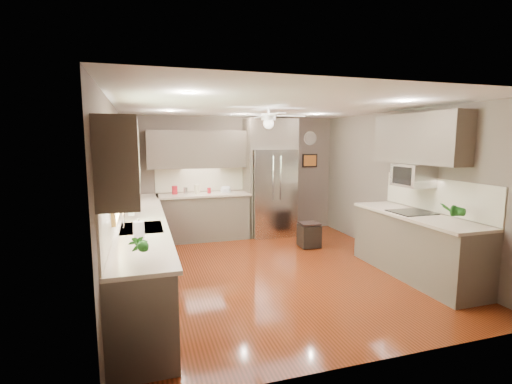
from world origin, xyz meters
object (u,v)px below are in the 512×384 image
refrigerator (271,179)px  paper_towel (139,234)px  canister_c (197,189)px  potted_plant_left (138,244)px  bowl (226,191)px  microwave (413,175)px  canister_a (175,190)px  stool (309,235)px  canister_d (209,190)px  canister_b (186,191)px  potted_plant_right (452,210)px  soap_bottle (131,212)px

refrigerator → paper_towel: size_ratio=9.10×
canister_c → potted_plant_left: 4.20m
bowl → microwave: 3.60m
canister_a → paper_towel: paper_towel is taller
canister_a → stool: canister_a is taller
canister_a → canister_d: bearing=-6.3°
canister_c → canister_b: bearing=175.6°
microwave → potted_plant_right: bearing=-96.9°
canister_d → stool: bearing=-34.8°
soap_bottle → potted_plant_right: (3.98, -1.54, 0.08)m
potted_plant_left → paper_towel: potted_plant_left is taller
canister_a → soap_bottle: 2.28m
canister_d → bowl: 0.35m
potted_plant_left → potted_plant_right: potted_plant_right is taller
potted_plant_left → microwave: (3.98, 1.29, 0.38)m
canister_d → potted_plant_left: (-1.34, -4.03, 0.10)m
potted_plant_left → potted_plant_right: (3.88, 0.42, 0.01)m
canister_b → canister_d: size_ratio=1.23×
potted_plant_right → bowl: size_ratio=1.52×
canister_b → stool: canister_b is taller
canister_c → soap_bottle: (-1.21, -2.09, -0.00)m
canister_d → bowl: canister_d is taller
refrigerator → stool: bearing=-72.2°
canister_c → paper_towel: bearing=-107.1°
refrigerator → paper_towel: (-2.65, -3.55, -0.11)m
microwave → stool: 2.22m
refrigerator → canister_d: bearing=178.9°
bowl → microwave: bearing=-50.1°
bowl → canister_c: bearing=178.0°
bowl → microwave: (2.29, -2.73, 0.51)m
soap_bottle → paper_towel: size_ratio=0.66×
canister_b → canister_c: size_ratio=0.74×
canister_a → refrigerator: refrigerator is taller
canister_b → potted_plant_left: potted_plant_left is taller
canister_b → paper_towel: size_ratio=0.51×
canister_c → canister_d: 0.24m
stool → paper_towel: (-3.02, -2.41, 0.84)m
bowl → paper_towel: 3.96m
canister_b → canister_c: canister_c is taller
refrigerator → paper_towel: refrigerator is taller
canister_a → refrigerator: size_ratio=0.07×
soap_bottle → canister_c: bearing=59.8°
potted_plant_left → refrigerator: refrigerator is taller
soap_bottle → potted_plant_right: 4.27m
canister_a → potted_plant_left: (-0.67, -4.10, 0.08)m
potted_plant_right → refrigerator: refrigerator is taller
stool → paper_towel: size_ratio=1.69×
canister_b → soap_bottle: size_ratio=0.77×
refrigerator → stool: 1.53m
potted_plant_left → canister_c: bearing=74.7°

